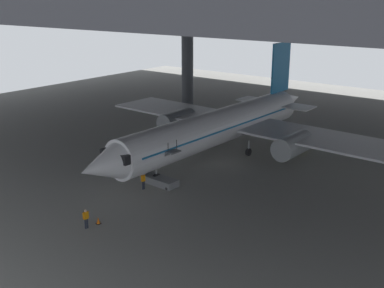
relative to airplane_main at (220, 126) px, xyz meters
The scene contains 7 objects.
ground_plane 4.03m from the airplane_main, 73.81° to the right, with size 110.00×110.00×0.00m, color gray.
airplane_main is the anchor object (origin of this frame).
boarding_stairs 11.15m from the airplane_main, 88.36° to the right, with size 4.37×1.63×4.79m.
crew_worker_near_nose 21.65m from the airplane_main, 84.98° to the right, with size 0.28×0.54×1.67m.
crew_worker_by_stairs 13.00m from the airplane_main, 90.35° to the right, with size 0.25×0.55×1.67m.
traffic_cone_orange 20.66m from the airplane_main, 84.33° to the right, with size 0.36×0.36×0.60m.
baggage_tug 9.83m from the airplane_main, 48.84° to the left, with size 1.38×2.26×0.90m.
Camera 1 is at (28.90, -41.26, 17.78)m, focal length 43.99 mm.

